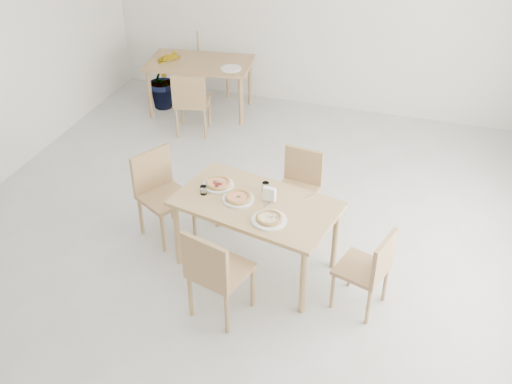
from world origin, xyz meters
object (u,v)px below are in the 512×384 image
(pizza_margherita, at_px, (238,197))
(plate_empty, at_px, (231,69))
(chair_east, at_px, (370,267))
(plate_pepperoni, at_px, (218,185))
(main_table, at_px, (256,210))
(chair_south, at_px, (215,270))
(potted_plant, at_px, (165,79))
(chair_back_s, at_px, (191,100))
(tumbler_a, at_px, (266,187))
(tumbler_b, at_px, (204,190))
(plate_mushroom, at_px, (269,220))
(pizza_pepperoni, at_px, (218,183))
(chair_north, at_px, (299,183))
(chair_back_n, at_px, (213,58))
(second_table, at_px, (200,68))
(plate_margherita, at_px, (238,199))
(pizza_mushroom, at_px, (269,218))
(chair_west, at_px, (160,188))
(napkin_holder, at_px, (269,195))

(pizza_margherita, distance_m, plate_empty, 3.13)
(chair_east, distance_m, plate_pepperoni, 1.62)
(main_table, distance_m, chair_south, 0.79)
(main_table, bearing_deg, potted_plant, 140.14)
(chair_south, relative_size, plate_empty, 3.31)
(pizza_margherita, distance_m, chair_back_s, 2.76)
(tumbler_a, xyz_separation_m, potted_plant, (-2.38, 2.76, -0.35))
(pizza_margherita, relative_size, tumbler_b, 2.93)
(chair_south, xyz_separation_m, potted_plant, (-2.23, 3.73, -0.09))
(chair_east, bearing_deg, plate_mushroom, -74.53)
(plate_pepperoni, bearing_deg, chair_back_s, 119.60)
(pizza_pepperoni, bearing_deg, chair_north, 46.90)
(tumbler_a, bearing_deg, chair_east, -22.89)
(chair_back_n, bearing_deg, chair_south, -92.44)
(tumbler_a, height_order, second_table, tumbler_a)
(chair_north, xyz_separation_m, plate_empty, (-1.51, 2.08, 0.27))
(plate_margherita, distance_m, potted_plant, 3.71)
(chair_north, height_order, pizza_mushroom, chair_north)
(main_table, relative_size, plate_pepperoni, 5.51)
(second_table, bearing_deg, tumbler_a, -64.67)
(chair_west, xyz_separation_m, chair_east, (2.22, -0.47, -0.06))
(chair_north, relative_size, pizza_margherita, 3.43)
(chair_west, distance_m, pizza_pepperoni, 0.72)
(main_table, relative_size, napkin_holder, 11.46)
(chair_back_n, distance_m, plate_empty, 1.05)
(plate_margherita, distance_m, tumbler_b, 0.34)
(plate_mushroom, height_order, napkin_holder, napkin_holder)
(tumbler_a, xyz_separation_m, second_table, (-1.84, 2.81, -0.13))
(chair_north, xyz_separation_m, second_table, (-2.02, 2.19, 0.17))
(chair_back_s, bearing_deg, chair_back_n, -92.53)
(plate_empty, bearing_deg, chair_east, -52.50)
(plate_empty, bearing_deg, chair_back_n, 125.92)
(plate_pepperoni, relative_size, potted_plant, 0.33)
(chair_south, height_order, chair_north, chair_south)
(chair_south, xyz_separation_m, napkin_holder, (0.23, 0.83, 0.28))
(pizza_pepperoni, height_order, second_table, pizza_pepperoni)
(chair_south, relative_size, pizza_mushroom, 3.04)
(chair_back_s, bearing_deg, chair_south, 103.91)
(chair_north, relative_size, pizza_pepperoni, 2.69)
(chair_north, bearing_deg, tumbler_b, -123.18)
(pizza_pepperoni, xyz_separation_m, potted_plant, (-1.92, 2.82, -0.34))
(plate_empty, bearing_deg, napkin_holder, -63.59)
(chair_south, bearing_deg, pizza_mushroom, -105.71)
(plate_margherita, bearing_deg, chair_south, -86.32)
(chair_back_s, bearing_deg, plate_margherita, 110.03)
(chair_south, height_order, plate_margherita, chair_south)
(main_table, relative_size, chair_back_s, 1.82)
(main_table, bearing_deg, plate_pepperoni, 172.33)
(chair_south, xyz_separation_m, pizza_margherita, (-0.05, 0.75, 0.24))
(plate_margherita, bearing_deg, plate_empty, 111.24)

